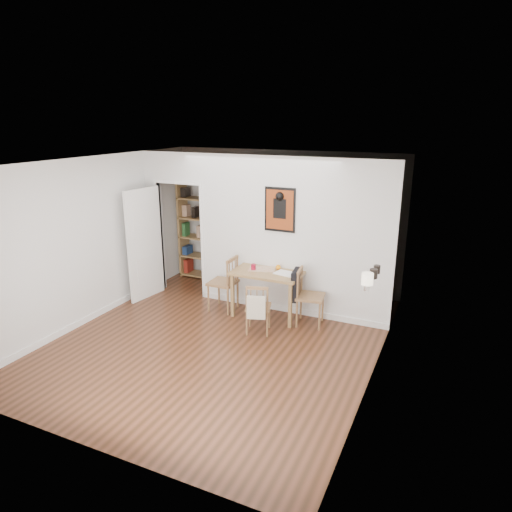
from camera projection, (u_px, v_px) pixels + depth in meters
The scene contains 15 objects.
ground at pixel (220, 339), 6.81m from camera, with size 5.20×5.20×0.00m, color brown.
room_shell at pixel (263, 235), 7.56m from camera, with size 5.20×5.20×5.20m.
dining_table at pixel (268, 276), 7.45m from camera, with size 1.13×0.72×0.77m.
chair_left at pixel (223, 283), 7.73m from camera, with size 0.48×0.48×0.95m.
chair_right at pixel (309, 296), 7.16m from camera, with size 0.58×0.52×0.92m.
chair_front at pixel (258, 307), 6.91m from camera, with size 0.50×0.53×0.80m.
bookshelf at pixel (201, 228), 9.18m from camera, with size 0.88×0.35×2.09m.
fireplace at pixel (373, 320), 5.99m from camera, with size 0.45×1.25×1.16m.
red_glass at pixel (253, 267), 7.47m from camera, with size 0.08×0.08×0.10m, color maroon.
orange_fruit at pixel (278, 267), 7.48m from camera, with size 0.08×0.08×0.08m, color orange.
placemat at pixel (262, 269), 7.53m from camera, with size 0.43×0.32×0.00m, color beige.
notebook at pixel (285, 273), 7.29m from camera, with size 0.32×0.24×0.02m, color white.
mantel_lamp at pixel (367, 280), 5.47m from camera, with size 0.14×0.14×0.22m.
ceramic_jar_a at pixel (374, 274), 5.92m from camera, with size 0.10×0.10×0.12m, color black.
ceramic_jar_b at pixel (377, 269), 6.11m from camera, with size 0.09×0.09×0.11m, color black.
Camera 1 is at (3.04, -5.38, 3.16)m, focal length 32.00 mm.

